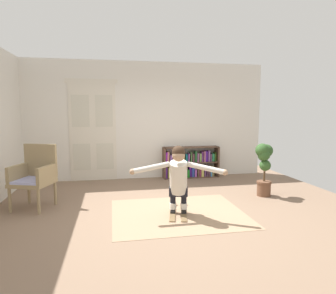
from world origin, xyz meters
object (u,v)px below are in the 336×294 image
bookshelf (190,164)px  skis_pair (178,211)px  wicker_chair (35,175)px  person_skier (178,176)px  potted_plant (264,163)px

bookshelf → skis_pair: 2.72m
wicker_chair → person_skier: person_skier is taller
wicker_chair → skis_pair: 2.57m
bookshelf → skis_pair: bookshelf is taller
bookshelf → wicker_chair: 3.75m
wicker_chair → potted_plant: bearing=-1.6°
potted_plant → skis_pair: potted_plant is taller
wicker_chair → person_skier: 2.53m
skis_pair → person_skier: bearing=-103.0°
wicker_chair → person_skier: size_ratio=0.75×
potted_plant → wicker_chair: bearing=178.4°
wicker_chair → skis_pair: size_ratio=1.22×
bookshelf → person_skier: size_ratio=0.98×
wicker_chair → person_skier: bearing=-21.5°
skis_pair → person_skier: (-0.04, -0.17, 0.64)m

